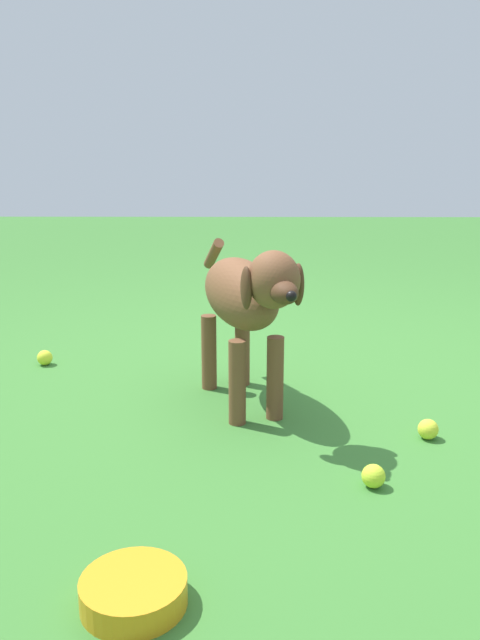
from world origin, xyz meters
The scene contains 6 objects.
ground centered at (0.00, 0.00, 0.00)m, with size 14.00×14.00×0.00m, color #38722D.
dog centered at (0.22, 0.23, 0.41)m, with size 0.40×0.87×0.61m.
tennis_ball_0 centered at (-0.14, 0.80, 0.03)m, with size 0.07×0.07×0.07m, color #C2DE2F.
tennis_ball_1 centered at (-0.38, 0.49, 0.03)m, with size 0.07×0.07×0.07m, color yellow.
tennis_ball_2 centered at (1.09, -0.24, 0.03)m, with size 0.07×0.07×0.07m, color yellow.
water_bowl centered at (0.44, 1.28, 0.03)m, with size 0.22×0.22×0.06m, color orange.
Camera 1 is at (0.21, 2.39, 0.89)m, focal length 35.67 mm.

